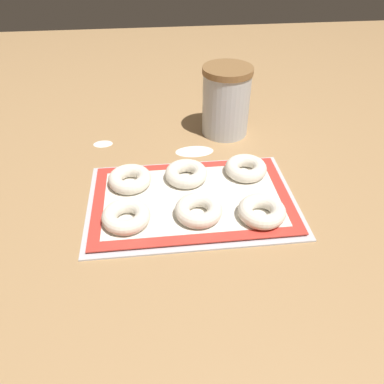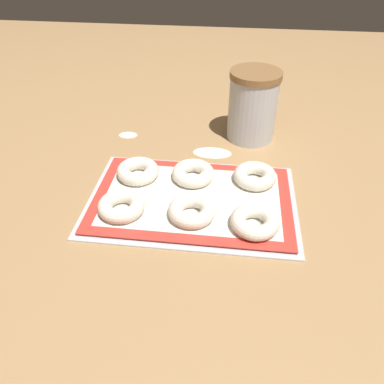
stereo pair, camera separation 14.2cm
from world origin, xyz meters
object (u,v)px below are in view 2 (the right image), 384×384
(baking_tray, at_px, (192,200))
(bagel_back_right, at_px, (255,176))
(flour_canister, at_px, (253,106))
(bagel_front_center, at_px, (194,211))
(bagel_front_left, at_px, (121,206))
(bagel_back_center, at_px, (193,173))
(bagel_front_right, at_px, (255,221))
(bagel_back_left, at_px, (138,171))

(baking_tray, distance_m, bagel_back_right, 0.15)
(flour_canister, bearing_deg, bagel_front_center, -107.79)
(baking_tray, height_order, bagel_front_left, bagel_front_left)
(bagel_back_center, xyz_separation_m, bagel_back_right, (0.14, 0.01, 0.00))
(baking_tray, xyz_separation_m, bagel_back_center, (-0.01, 0.07, 0.02))
(bagel_front_left, distance_m, flour_canister, 0.45)
(bagel_front_right, bearing_deg, flour_canister, 91.16)
(bagel_front_left, height_order, bagel_front_right, same)
(bagel_back_left, bearing_deg, bagel_back_right, 2.74)
(bagel_front_center, relative_size, bagel_back_center, 1.00)
(bagel_back_left, bearing_deg, bagel_back_center, 2.89)
(bagel_front_left, height_order, bagel_back_left, same)
(bagel_back_left, height_order, bagel_back_right, same)
(bagel_front_right, relative_size, bagel_back_right, 1.00)
(bagel_back_left, bearing_deg, bagel_front_center, -40.43)
(bagel_front_right, distance_m, bagel_back_left, 0.30)
(bagel_front_left, bearing_deg, bagel_back_left, 87.78)
(baking_tray, xyz_separation_m, bagel_front_center, (0.01, -0.06, 0.02))
(bagel_front_center, distance_m, bagel_front_right, 0.12)
(flour_canister, bearing_deg, baking_tray, -112.81)
(flour_canister, bearing_deg, bagel_back_left, -137.75)
(bagel_front_right, relative_size, flour_canister, 0.53)
(bagel_front_right, relative_size, bagel_back_left, 1.00)
(bagel_back_left, xyz_separation_m, bagel_back_right, (0.27, 0.01, 0.00))
(baking_tray, xyz_separation_m, flour_canister, (0.12, 0.30, 0.09))
(bagel_front_center, distance_m, bagel_back_center, 0.13)
(baking_tray, bearing_deg, flour_canister, 67.19)
(baking_tray, distance_m, bagel_back_center, 0.07)
(bagel_front_left, xyz_separation_m, bagel_front_right, (0.27, -0.01, 0.00))
(bagel_front_left, relative_size, bagel_back_right, 1.00)
(baking_tray, height_order, bagel_front_right, bagel_front_right)
(flour_canister, bearing_deg, bagel_front_right, -88.84)
(bagel_front_right, bearing_deg, bagel_front_left, 176.84)
(bagel_back_left, relative_size, flour_canister, 0.53)
(bagel_back_right, bearing_deg, bagel_front_right, -90.76)
(bagel_front_center, distance_m, flour_canister, 0.38)
(bagel_front_left, height_order, bagel_back_center, same)
(bagel_front_center, relative_size, flour_canister, 0.53)
(bagel_front_center, bearing_deg, bagel_back_right, 47.43)
(bagel_back_left, xyz_separation_m, flour_canister, (0.26, 0.23, 0.07))
(bagel_front_left, height_order, flour_canister, flour_canister)
(bagel_back_right, distance_m, flour_canister, 0.23)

